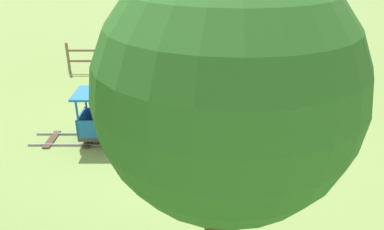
{
  "coord_description": "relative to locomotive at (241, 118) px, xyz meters",
  "views": [
    {
      "loc": [
        6.53,
        0.21,
        3.57
      ],
      "look_at": [
        0.0,
        0.19,
        0.55
      ],
      "focal_mm": 35.39,
      "sensor_mm": 36.0,
      "label": 1
    }
  ],
  "objects": [
    {
      "name": "fence_section",
      "position": [
        -4.18,
        -1.04,
        -0.0
      ],
      "size": [
        0.08,
        7.13,
        0.9
      ],
      "color": "#756047",
      "rests_on": "ground_plane"
    },
    {
      "name": "ground_plane",
      "position": [
        0.0,
        -1.12,
        -0.49
      ],
      "size": [
        60.0,
        60.0,
        0.0
      ],
      "primitive_type": "plane",
      "color": "#75934C"
    },
    {
      "name": "park_bench",
      "position": [
        -3.1,
        -1.34,
        -0.07
      ],
      "size": [
        1.35,
        0.63,
        0.82
      ],
      "color": "#2D6B33",
      "rests_on": "ground_plane"
    },
    {
      "name": "passenger_car",
      "position": [
        0.0,
        -1.94,
        -0.06
      ],
      "size": [
        0.75,
        2.35,
        0.97
      ],
      "color": "#3F3F3F",
      "rests_on": "ground_plane"
    },
    {
      "name": "oak_tree_far",
      "position": [
        4.06,
        -0.68,
        2.09
      ],
      "size": [
        1.88,
        1.88,
        3.56
      ],
      "color": "#4C3823",
      "rests_on": "ground_plane"
    },
    {
      "name": "conductor_person",
      "position": [
        0.88,
        -0.42,
        0.47
      ],
      "size": [
        0.3,
        0.3,
        1.62
      ],
      "color": "#282D47",
      "rests_on": "ground_plane"
    },
    {
      "name": "locomotive",
      "position": [
        0.0,
        0.0,
        0.0
      ],
      "size": [
        0.65,
        1.45,
        1.05
      ],
      "color": "#1E472D",
      "rests_on": "ground_plane"
    },
    {
      "name": "track",
      "position": [
        0.0,
        -1.04,
        -0.47
      ],
      "size": [
        0.69,
        6.05,
        0.04
      ],
      "color": "gray",
      "rests_on": "ground_plane"
    }
  ]
}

